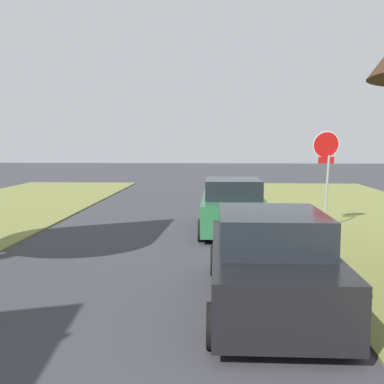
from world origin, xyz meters
TOP-DOWN VIEW (x-y plane):
  - stop_sign_far at (4.93, 14.42)m, footprint 0.82×0.58m
  - parked_sedan_black at (2.47, 7.62)m, footprint 1.96×4.41m
  - parked_sedan_green at (2.11, 14.07)m, footprint 1.96×4.41m

SIDE VIEW (x-z plane):
  - parked_sedan_black at x=2.47m, z-range -0.06..1.51m
  - parked_sedan_green at x=2.11m, z-range -0.06..1.51m
  - stop_sign_far at x=4.93m, z-range 0.70..3.64m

